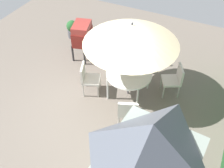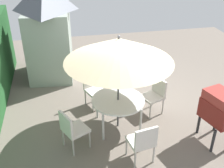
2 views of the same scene
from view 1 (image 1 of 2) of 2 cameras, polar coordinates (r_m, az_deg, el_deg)
The scene contains 9 objects.
ground_plane at distance 6.90m, azimuth -3.40°, elevation -5.03°, with size 11.00×11.00×0.00m, color #6B6056.
patio_table at distance 6.79m, azimuth 3.72°, elevation 1.92°, with size 1.19×1.19×0.73m.
patio_umbrella at distance 6.04m, azimuth 4.26°, elevation 10.81°, with size 2.27×2.27×2.22m.
bbq_grill at distance 8.04m, azimuth -6.53°, elevation 10.73°, with size 0.81×0.67×1.20m.
chair_near_shed at distance 7.09m, azimuth 13.49°, elevation 1.15°, with size 0.62×0.62×0.90m.
chair_far_side at distance 7.82m, azimuth 5.68°, elevation 6.83°, with size 0.54×0.53×0.90m.
chair_toward_hedge at distance 6.96m, azimuth -5.28°, elevation 1.48°, with size 0.60×0.60×0.90m.
chair_toward_house at distance 6.12m, azimuth 3.45°, elevation -5.90°, with size 0.60×0.60×0.90m.
potted_plant_by_shed at distance 9.36m, azimuth -8.65°, elevation 11.85°, with size 0.39×0.39×0.63m.
Camera 1 is at (3.94, 2.34, 5.15)m, focal length 41.84 mm.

